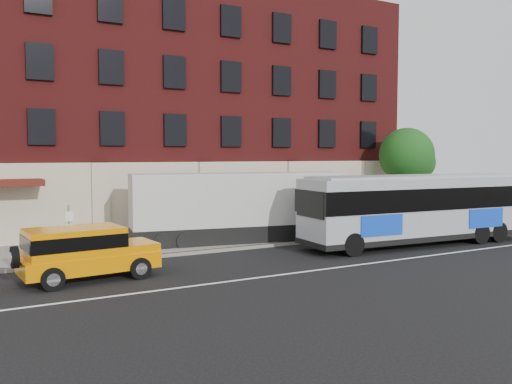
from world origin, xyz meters
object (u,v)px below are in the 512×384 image
sign_pole (69,231)px  street_tree (407,157)px  shipping_container (239,209)px  city_bus (419,206)px  yellow_suv (83,250)px

sign_pole → street_tree: street_tree is taller
street_tree → shipping_container: (-13.46, -1.90, -2.61)m
city_bus → yellow_suv: (-16.47, 0.28, -0.84)m
sign_pole → shipping_container: shipping_container is taller
yellow_suv → shipping_container: (8.59, 4.34, 0.69)m
sign_pole → street_tree: 22.49m
sign_pole → yellow_suv: 2.92m
yellow_suv → street_tree: bearing=15.8°
street_tree → sign_pole: bearing=-171.4°
street_tree → shipping_container: street_tree is taller
city_bus → yellow_suv: 16.50m
yellow_suv → sign_pole: bearing=89.8°
city_bus → yellow_suv: bearing=179.0°
city_bus → yellow_suv: city_bus is taller
yellow_suv → shipping_container: size_ratio=0.46×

